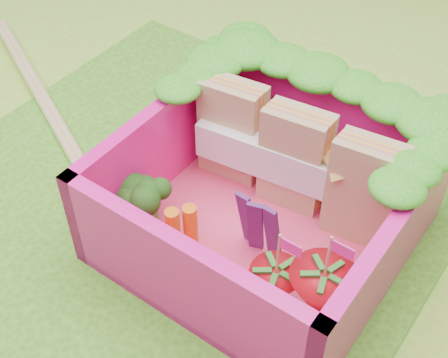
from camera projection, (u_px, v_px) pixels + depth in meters
ground at (180, 204)px, 3.30m from camera, size 14.00×14.00×0.00m
placemat at (180, 202)px, 3.29m from camera, size 2.60×2.60×0.03m
bento_floor at (264, 231)px, 3.09m from camera, size 1.30×1.30×0.05m
bento_box at (266, 197)px, 2.91m from camera, size 1.30×1.30×0.55m
lettuce_ruffle at (324, 90)px, 2.95m from camera, size 1.43×0.83×0.11m
sandwich_stack at (296, 160)px, 3.02m from camera, size 1.07×0.30×0.56m
broccoli at (144, 197)px, 2.97m from camera, size 0.31×0.31×0.26m
carrot_sticks at (182, 228)px, 2.91m from camera, size 0.11×0.15×0.26m
purple_wedges at (258, 226)px, 2.83m from camera, size 0.21×0.05×0.38m
strawberry_left at (275, 287)px, 2.67m from camera, size 0.23×0.23×0.47m
strawberry_right at (321, 296)px, 2.61m from camera, size 0.29×0.29×0.53m
snap_peas at (302, 283)px, 2.81m from camera, size 0.60×0.59×0.05m
chopsticks at (49, 109)px, 3.78m from camera, size 2.17×1.04×0.05m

